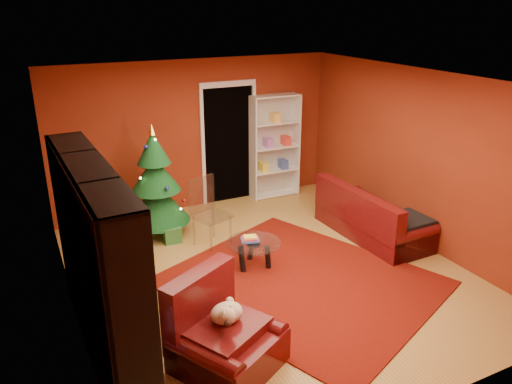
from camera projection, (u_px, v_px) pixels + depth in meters
name	position (u px, v px, depth m)	size (l,w,h in m)	color
floor	(269.00, 274.00, 6.84)	(5.00, 5.50, 0.05)	olive
ceiling	(271.00, 79.00, 5.89)	(5.00, 5.50, 0.05)	silver
wall_back	(196.00, 135.00, 8.69)	(5.00, 0.05, 2.60)	maroon
wall_left	(61.00, 219.00, 5.33)	(0.05, 5.50, 2.60)	maroon
wall_right	(420.00, 158.00, 7.41)	(0.05, 5.50, 2.60)	maroon
doorway	(229.00, 145.00, 8.99)	(1.06, 0.60, 2.16)	black
rug	(302.00, 282.00, 6.59)	(2.75, 3.21, 0.02)	#661108
media_unit	(98.00, 263.00, 4.99)	(0.41, 2.69, 2.06)	black
christmas_tree	(156.00, 182.00, 7.70)	(1.01, 1.01, 1.80)	#0E4119
gift_box_teal	(104.00, 241.00, 7.41)	(0.30, 0.30, 0.30)	#145A6C
gift_box_green	(172.00, 234.00, 7.69)	(0.25, 0.25, 0.25)	#296A2D
gift_box_red	(138.00, 213.00, 8.48)	(0.24, 0.24, 0.24)	maroon
white_bookshelf	(275.00, 147.00, 9.24)	(0.91, 0.33, 1.97)	white
armchair	(228.00, 333.00, 4.95)	(1.00, 1.00, 0.78)	#470B0B
dog	(227.00, 313.00, 4.95)	(0.40, 0.30, 0.26)	beige
sofa	(374.00, 211.00, 7.80)	(1.92, 0.87, 0.83)	#470B0B
coffee_table	(254.00, 254.00, 6.92)	(0.76, 0.76, 0.47)	gray
acrylic_chair	(212.00, 216.00, 7.47)	(0.48, 0.52, 0.94)	#66605B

